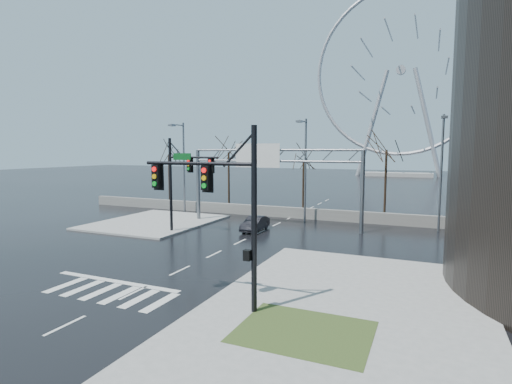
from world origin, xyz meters
The scene contains 18 objects.
ground centered at (0.00, 0.00, 0.00)m, with size 260.00×260.00×0.00m, color black.
sidewalk_right_ext centered at (10.00, 2.00, 0.07)m, with size 12.00×10.00×0.15m, color gray.
sidewalk_far centered at (-11.00, 12.00, 0.07)m, with size 10.00×12.00×0.15m, color gray.
grass_strip centered at (9.00, -5.00, 0.15)m, with size 5.00×4.00×0.02m, color #2D431B.
barrier_wall centered at (0.00, 20.00, 0.55)m, with size 52.00×0.50×1.10m, color slate.
signal_mast_near centered at (5.14, -4.04, 4.87)m, with size 5.52×0.41×8.00m.
signal_mast_far centered at (-5.87, 8.96, 4.83)m, with size 4.72×0.41×8.00m.
sign_gantry centered at (-0.38, 14.96, 5.18)m, with size 16.36×0.40×7.60m.
streetlight_left centered at (-12.00, 18.16, 5.89)m, with size 0.50×2.55×10.00m.
streetlight_mid centered at (2.00, 18.16, 5.89)m, with size 0.50×2.55×10.00m.
streetlight_right centered at (14.00, 18.16, 5.89)m, with size 0.50×2.55×10.00m.
tree_far_left centered at (-18.00, 24.00, 5.57)m, with size 3.50×3.50×7.00m.
tree_left centered at (-9.00, 23.50, 5.98)m, with size 3.75×3.75×7.50m.
tree_center centered at (0.00, 24.50, 5.17)m, with size 3.25×3.25×6.50m.
tree_right centered at (9.00, 23.50, 6.22)m, with size 3.90×3.90×7.80m.
tree_far_right centered at (17.00, 24.00, 5.41)m, with size 3.40×3.40×6.80m.
ferris_wheel centered at (5.00, 95.00, 26.13)m, with size 45.00×6.00×50.91m.
car centered at (-0.64, 12.34, 0.63)m, with size 1.34×3.83×1.26m, color black.
Camera 1 is at (13.12, -18.96, 6.97)m, focal length 28.00 mm.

